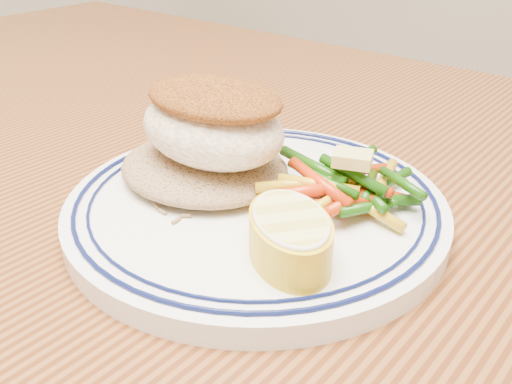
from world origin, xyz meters
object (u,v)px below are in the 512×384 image
at_px(rice_pilaf, 204,163).
at_px(fish_fillet, 212,120).
at_px(lemon_wedge, 290,235).
at_px(plate, 256,206).
at_px(dining_table, 219,311).
at_px(vegetable_pile, 345,186).

distance_m(rice_pilaf, fish_fillet, 0.03).
bearing_deg(lemon_wedge, plate, 144.98).
distance_m(dining_table, fish_fillet, 0.16).
xyz_separation_m(rice_pilaf, lemon_wedge, (0.11, -0.04, 0.00)).
bearing_deg(vegetable_pile, lemon_wedge, -82.72).
height_order(plate, vegetable_pile, vegetable_pile).
bearing_deg(dining_table, fish_fillet, 132.72).
bearing_deg(rice_pilaf, lemon_wedge, -20.97).
bearing_deg(plate, dining_table, -171.97).
relative_size(rice_pilaf, vegetable_pile, 1.17).
relative_size(vegetable_pile, lemon_wedge, 1.18).
bearing_deg(plate, lemon_wedge, -35.02).
xyz_separation_m(plate, rice_pilaf, (-0.05, -0.00, 0.02)).
bearing_deg(vegetable_pile, plate, -147.44).
height_order(fish_fillet, vegetable_pile, fish_fillet).
distance_m(plate, fish_fillet, 0.06).
bearing_deg(dining_table, plate, 8.03).
relative_size(plate, vegetable_pile, 2.37).
distance_m(plate, lemon_wedge, 0.07).
bearing_deg(fish_fillet, lemon_wedge, -23.41).
bearing_deg(rice_pilaf, plate, 0.38).
distance_m(dining_table, lemon_wedge, 0.16).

